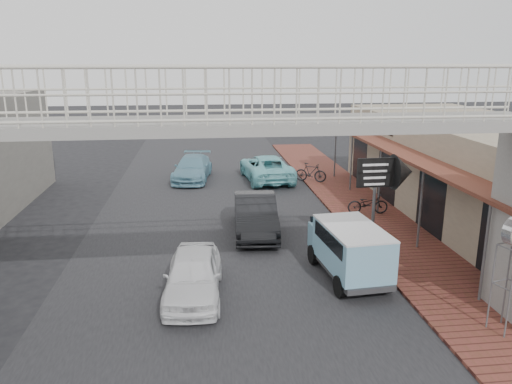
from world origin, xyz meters
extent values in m
plane|color=black|center=(0.00, 0.00, 0.00)|extent=(120.00, 120.00, 0.00)
cube|color=black|center=(0.00, 0.00, 0.01)|extent=(10.00, 60.00, 0.01)
cube|color=brown|center=(6.50, 3.00, 0.05)|extent=(3.00, 40.00, 0.10)
cube|color=gray|center=(11.00, 4.00, 2.00)|extent=(6.00, 18.00, 4.00)
cube|color=brown|center=(7.70, 4.00, 2.90)|extent=(1.80, 18.00, 0.12)
cube|color=silver|center=(8.05, 7.50, 3.30)|extent=(0.08, 2.60, 0.90)
cube|color=#B21914|center=(8.05, 1.00, 3.30)|extent=(0.08, 2.20, 0.80)
cube|color=gray|center=(0.00, -4.00, 5.12)|extent=(14.00, 2.00, 0.24)
cube|color=beige|center=(0.00, -3.05, 5.79)|extent=(14.00, 0.08, 1.10)
cube|color=beige|center=(0.00, -4.95, 5.79)|extent=(14.00, 0.08, 1.10)
imported|color=white|center=(-0.88, -1.69, 0.65)|extent=(1.78, 3.93, 1.31)
imported|color=black|center=(1.45, 3.38, 0.73)|extent=(1.81, 4.54, 1.47)
imported|color=#7ED4DA|center=(3.03, 11.96, 0.70)|extent=(2.74, 5.22, 1.40)
imported|color=#659AAF|center=(-1.02, 12.51, 0.65)|extent=(2.43, 4.70, 1.30)
cylinder|color=black|center=(3.00, 0.21, 0.31)|extent=(0.27, 0.64, 0.63)
cylinder|color=black|center=(4.39, 0.34, 0.31)|extent=(0.27, 0.64, 0.63)
cylinder|color=black|center=(3.21, -2.19, 0.31)|extent=(0.27, 0.64, 0.63)
cylinder|color=black|center=(4.60, -2.07, 0.31)|extent=(0.27, 0.64, 0.63)
cube|color=#7AB7D5|center=(3.82, -1.20, 1.06)|extent=(1.77, 2.99, 1.21)
cube|color=#7AB7D5|center=(3.68, 0.45, 0.85)|extent=(1.52, 0.93, 0.81)
cube|color=black|center=(3.82, -1.20, 1.39)|extent=(1.76, 2.46, 0.45)
cube|color=silver|center=(3.82, -1.20, 1.68)|extent=(1.79, 2.99, 0.05)
imported|color=black|center=(6.45, 4.99, 0.55)|extent=(1.75, 0.73, 0.90)
imported|color=black|center=(5.30, 10.91, 0.61)|extent=(1.73, 1.14, 1.02)
cylinder|color=#59595B|center=(6.29, -4.38, 1.19)|extent=(0.04, 0.04, 2.17)
cylinder|color=#59595B|center=(6.78, -4.22, 1.19)|extent=(0.04, 0.04, 2.17)
cylinder|color=#59595B|center=(6.45, -4.88, 1.19)|extent=(0.04, 0.04, 2.17)
cylinder|color=beige|center=(6.58, -4.43, 2.63)|extent=(0.60, 0.21, 0.62)
cylinder|color=#59595B|center=(5.20, 0.92, 1.69)|extent=(0.11, 0.11, 3.18)
cube|color=black|center=(5.20, 0.89, 2.85)|extent=(1.32, 0.10, 0.99)
cone|color=black|center=(6.13, 0.91, 2.85)|extent=(0.69, 1.22, 1.21)
cube|color=white|center=(5.15, 0.85, 2.79)|extent=(0.88, 0.03, 0.66)
camera|label=1|loc=(-0.60, -14.67, 6.49)|focal=35.00mm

